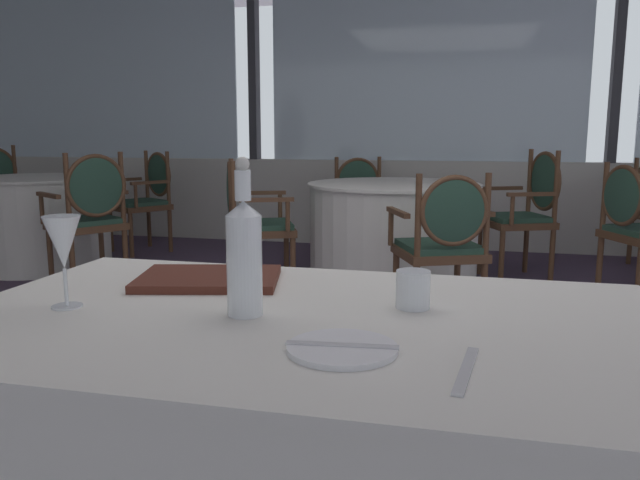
# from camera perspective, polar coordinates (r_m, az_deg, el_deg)

# --- Properties ---
(ground_plane) EXTENTS (14.07, 14.07, 0.00)m
(ground_plane) POSITION_cam_1_polar(r_m,az_deg,el_deg) (2.72, 1.97, -14.65)
(ground_plane) COLOR #47384C
(window_wall_far) EXTENTS (10.82, 0.14, 2.81)m
(window_wall_far) POSITION_cam_1_polar(r_m,az_deg,el_deg) (6.24, 9.23, 9.61)
(window_wall_far) COLOR beige
(window_wall_far) RESTS_ON ground_plane
(side_plate) EXTENTS (0.19, 0.19, 0.01)m
(side_plate) POSITION_cam_1_polar(r_m,az_deg,el_deg) (1.08, 2.01, -9.79)
(side_plate) COLOR white
(side_plate) RESTS_ON foreground_table
(butter_knife) EXTENTS (0.19, 0.04, 0.00)m
(butter_knife) POSITION_cam_1_polar(r_m,az_deg,el_deg) (1.08, 2.01, -9.53)
(butter_knife) COLOR silver
(butter_knife) RESTS_ON foreground_table
(dinner_fork) EXTENTS (0.04, 0.21, 0.00)m
(dinner_fork) POSITION_cam_1_polar(r_m,az_deg,el_deg) (1.02, 13.11, -11.41)
(dinner_fork) COLOR silver
(dinner_fork) RESTS_ON foreground_table
(water_bottle) EXTENTS (0.07, 0.07, 0.32)m
(water_bottle) POSITION_cam_1_polar(r_m,az_deg,el_deg) (1.27, -6.89, -1.22)
(water_bottle) COLOR white
(water_bottle) RESTS_ON foreground_table
(wine_glass) EXTENTS (0.08, 0.08, 0.20)m
(wine_glass) POSITION_cam_1_polar(r_m,az_deg,el_deg) (1.42, -22.30, -0.35)
(wine_glass) COLOR white
(wine_glass) RESTS_ON foreground_table
(water_tumbler) EXTENTS (0.07, 0.07, 0.08)m
(water_tumbler) POSITION_cam_1_polar(r_m,az_deg,el_deg) (1.34, 8.43, -4.45)
(water_tumbler) COLOR white
(water_tumbler) RESTS_ON foreground_table
(menu_book) EXTENTS (0.38, 0.31, 0.02)m
(menu_book) POSITION_cam_1_polar(r_m,az_deg,el_deg) (1.58, -10.04, -3.46)
(menu_book) COLOR #512319
(menu_book) RESTS_ON foreground_table
(dining_chair_0_3) EXTENTS (0.61, 0.64, 0.93)m
(dining_chair_0_3) POSITION_cam_1_polar(r_m,az_deg,el_deg) (4.58, 26.93, 1.52)
(dining_chair_0_3) COLOR brown
(dining_chair_0_3) RESTS_ON ground_plane
(background_table_1) EXTENTS (1.16, 1.16, 0.76)m
(background_table_1) POSITION_cam_1_polar(r_m,az_deg,el_deg) (5.81, -24.07, 1.53)
(background_table_1) COLOR silver
(background_table_1) RESTS_ON ground_plane
(dining_chair_1_0) EXTENTS (0.65, 0.63, 0.95)m
(dining_chair_1_0) POSITION_cam_1_polar(r_m,az_deg,el_deg) (6.20, -15.40, 4.11)
(dining_chair_1_0) COLOR brown
(dining_chair_1_0) RESTS_ON ground_plane
(dining_chair_1_3) EXTENTS (0.63, 0.65, 0.98)m
(dining_chair_1_3) POSITION_cam_1_polar(r_m,az_deg,el_deg) (4.85, -20.11, 2.63)
(dining_chair_1_3) COLOR brown
(dining_chair_1_3) RESTS_ON ground_plane
(background_table_2) EXTENTS (1.27, 1.27, 0.76)m
(background_table_2) POSITION_cam_1_polar(r_m,az_deg,el_deg) (4.69, 6.63, 0.55)
(background_table_2) COLOR silver
(background_table_2) RESTS_ON ground_plane
(dining_chair_2_0) EXTENTS (0.60, 0.64, 0.93)m
(dining_chair_2_0) POSITION_cam_1_polar(r_m,az_deg,el_deg) (4.49, -6.44, 2.32)
(dining_chair_2_0) COLOR brown
(dining_chair_2_0) RESTS_ON ground_plane
(dining_chair_2_1) EXTENTS (0.64, 0.60, 0.90)m
(dining_chair_2_1) POSITION_cam_1_polar(r_m,az_deg,el_deg) (3.68, 11.22, 0.25)
(dining_chair_2_1) COLOR brown
(dining_chair_2_1) RESTS_ON ground_plane
(dining_chair_2_2) EXTENTS (0.60, 0.64, 0.99)m
(dining_chair_2_2) POSITION_cam_1_polar(r_m,az_deg,el_deg) (5.07, 18.36, 3.04)
(dining_chair_2_2) COLOR brown
(dining_chair_2_2) RESTS_ON ground_plane
(dining_chair_2_3) EXTENTS (0.64, 0.60, 0.90)m
(dining_chair_2_3) POSITION_cam_1_polar(r_m,az_deg,el_deg) (5.69, 3.70, 3.70)
(dining_chair_2_3) COLOR brown
(dining_chair_2_3) RESTS_ON ground_plane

